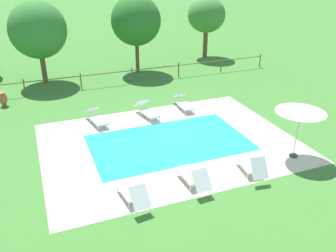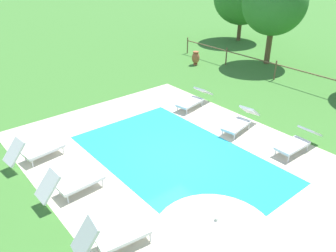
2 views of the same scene
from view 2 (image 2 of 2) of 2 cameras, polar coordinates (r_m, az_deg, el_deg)
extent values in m
plane|color=#3D752D|center=(11.29, 1.61, -5.45)|extent=(160.00, 160.00, 0.00)
cube|color=beige|center=(11.29, 1.61, -5.43)|extent=(11.37, 8.49, 0.01)
cube|color=#23A8C1|center=(11.29, 1.61, -5.43)|extent=(7.16, 4.28, 0.01)
cube|color=beige|center=(12.68, 9.34, -1.80)|extent=(7.64, 0.24, 0.01)
cube|color=beige|center=(10.20, -8.16, -9.76)|extent=(7.64, 0.24, 0.01)
cube|color=beige|center=(9.41, 17.10, -14.65)|extent=(0.24, 4.28, 0.01)
cube|color=beige|center=(13.91, -8.45, 1.04)|extent=(0.24, 4.28, 0.01)
cube|color=white|center=(8.25, -7.47, -17.65)|extent=(0.77, 1.37, 0.07)
cube|color=white|center=(7.82, -13.86, -17.99)|extent=(0.67, 0.62, 0.72)
cube|color=silver|center=(8.29, -7.45, -17.92)|extent=(0.74, 1.34, 0.04)
cylinder|color=silver|center=(8.70, -4.72, -16.16)|extent=(0.04, 0.04, 0.28)
cylinder|color=silver|center=(8.38, -3.02, -18.24)|extent=(0.04, 0.04, 0.28)
cylinder|color=silver|center=(8.42, -11.76, -18.64)|extent=(0.04, 0.04, 0.28)
cube|color=white|center=(10.02, -14.55, -9.06)|extent=(0.65, 1.32, 0.07)
cube|color=white|center=(9.57, -19.67, -9.50)|extent=(0.62, 0.63, 0.68)
cube|color=silver|center=(10.05, -14.52, -9.31)|extent=(0.62, 1.29, 0.04)
cylinder|color=silver|center=(10.50, -12.46, -8.07)|extent=(0.04, 0.04, 0.28)
cylinder|color=silver|center=(10.13, -10.98, -9.37)|extent=(0.04, 0.04, 0.28)
cylinder|color=silver|center=(10.15, -17.90, -10.30)|extent=(0.04, 0.04, 0.28)
cylinder|color=silver|center=(9.77, -16.58, -11.76)|extent=(0.04, 0.04, 0.28)
cube|color=white|center=(14.66, 3.72, 4.03)|extent=(0.82, 1.39, 0.07)
cube|color=white|center=(15.35, 6.02, 5.90)|extent=(0.73, 0.85, 0.49)
cube|color=silver|center=(14.68, 3.71, 3.84)|extent=(0.79, 1.36, 0.04)
cylinder|color=silver|center=(14.19, 3.19, 2.44)|extent=(0.04, 0.04, 0.28)
cylinder|color=silver|center=(14.47, 1.58, 3.00)|extent=(0.04, 0.04, 0.28)
cylinder|color=silver|center=(15.01, 5.74, 3.80)|extent=(0.04, 0.04, 0.28)
cylinder|color=silver|center=(15.28, 4.17, 4.30)|extent=(0.04, 0.04, 0.28)
cube|color=white|center=(11.90, -20.29, -3.69)|extent=(0.74, 1.36, 0.07)
cube|color=white|center=(11.46, -24.60, -3.98)|extent=(0.67, 0.67, 0.68)
cube|color=silver|center=(11.92, -20.25, -3.92)|extent=(0.71, 1.33, 0.04)
cylinder|color=silver|center=(12.38, -18.48, -3.04)|extent=(0.04, 0.04, 0.28)
cylinder|color=silver|center=(11.98, -17.28, -3.92)|extent=(0.04, 0.04, 0.28)
cylinder|color=silver|center=(12.02, -23.03, -4.89)|extent=(0.04, 0.04, 0.28)
cylinder|color=silver|center=(11.60, -21.95, -5.87)|extent=(0.04, 0.04, 0.28)
cube|color=white|center=(12.14, 20.29, -3.06)|extent=(0.62, 1.31, 0.07)
cube|color=white|center=(12.85, 22.88, -0.77)|extent=(0.61, 0.78, 0.47)
cube|color=silver|center=(12.16, 20.25, -3.28)|extent=(0.59, 1.28, 0.04)
cylinder|color=silver|center=(11.69, 19.72, -5.17)|extent=(0.04, 0.04, 0.28)
cylinder|color=silver|center=(11.91, 17.70, -4.19)|extent=(0.04, 0.04, 0.28)
cylinder|color=silver|center=(12.55, 22.49, -3.36)|extent=(0.04, 0.04, 0.28)
cylinder|color=silver|center=(12.75, 20.56, -2.48)|extent=(0.04, 0.04, 0.28)
cube|color=white|center=(12.94, 11.48, 0.17)|extent=(0.82, 1.39, 0.07)
cube|color=white|center=(13.64, 13.64, 2.54)|extent=(0.72, 0.82, 0.54)
cube|color=silver|center=(12.97, 11.46, -0.05)|extent=(0.79, 1.36, 0.04)
cylinder|color=silver|center=(12.49, 11.16, -1.78)|extent=(0.04, 0.04, 0.28)
cylinder|color=silver|center=(12.70, 9.17, -1.07)|extent=(0.04, 0.04, 0.28)
cylinder|color=silver|center=(13.36, 13.53, 0.01)|extent=(0.04, 0.04, 0.28)
cylinder|color=silver|center=(13.56, 11.64, 0.65)|extent=(0.04, 0.04, 0.28)
cone|color=white|center=(5.66, 8.04, -16.56)|extent=(2.04, 2.04, 0.31)
sphere|color=white|center=(5.55, 8.15, -15.33)|extent=(0.06, 0.06, 0.06)
cylinder|color=#A85B38|center=(20.86, 4.66, 10.40)|extent=(0.26, 0.26, 0.08)
ellipsoid|color=#A85B38|center=(20.75, 4.70, 11.43)|extent=(0.46, 0.46, 0.70)
cylinder|color=#A85B38|center=(20.66, 4.74, 12.36)|extent=(0.35, 0.35, 0.06)
cylinder|color=brown|center=(23.21, 3.32, 13.45)|extent=(0.08, 0.08, 1.05)
cylinder|color=brown|center=(20.91, 9.83, 11.52)|extent=(0.08, 0.08, 1.05)
cylinder|color=brown|center=(18.96, 17.68, 8.97)|extent=(0.08, 0.08, 1.05)
cylinder|color=brown|center=(27.27, 11.97, 15.71)|extent=(0.29, 0.29, 1.68)
cylinder|color=brown|center=(21.67, 16.66, 12.88)|extent=(0.33, 0.33, 2.17)
ellipsoid|color=#33752D|center=(21.23, 17.59, 19.30)|extent=(3.66, 3.66, 3.68)
camera|label=1|loc=(14.55, -74.56, 14.89)|focal=38.13mm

